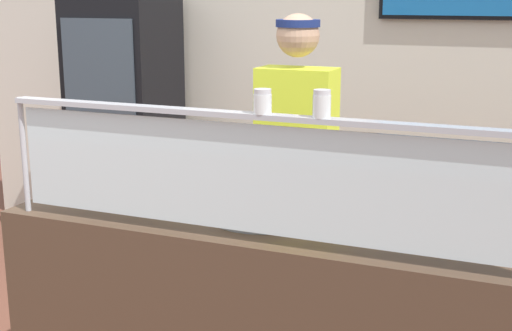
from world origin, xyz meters
TOP-DOWN VIEW (x-y plane):
  - shop_rear_unit at (1.15, 2.43)m, footprint 6.69×0.13m
  - serving_counter at (1.15, 0.38)m, footprint 2.29×0.75m
  - sneeze_guard at (1.15, 0.06)m, footprint 2.12×0.06m
  - pizza_tray at (1.06, 0.35)m, footprint 0.43×0.43m
  - pizza_server at (1.06, 0.33)m, footprint 0.11×0.29m
  - parmesan_shaker at (1.18, 0.06)m, footprint 0.07×0.07m
  - pepper_flake_shaker at (1.39, 0.06)m, footprint 0.06×0.06m
  - worker_figure at (0.97, 1.03)m, footprint 0.41×0.50m
  - drink_fridge at (-0.65, 1.98)m, footprint 0.65×0.60m

SIDE VIEW (x-z plane):
  - serving_counter at x=1.15m, z-range 0.00..0.95m
  - drink_fridge at x=-0.65m, z-range 0.00..1.85m
  - pizza_tray at x=1.06m, z-range 0.95..0.98m
  - pizza_server at x=1.06m, z-range 0.99..0.99m
  - worker_figure at x=0.97m, z-range 0.13..1.89m
  - sneeze_guard at x=1.15m, z-range 1.01..1.50m
  - shop_rear_unit at x=1.15m, z-range 0.01..2.71m
  - parmesan_shaker at x=1.18m, z-range 1.43..1.52m
  - pepper_flake_shaker at x=1.39m, z-range 1.43..1.53m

